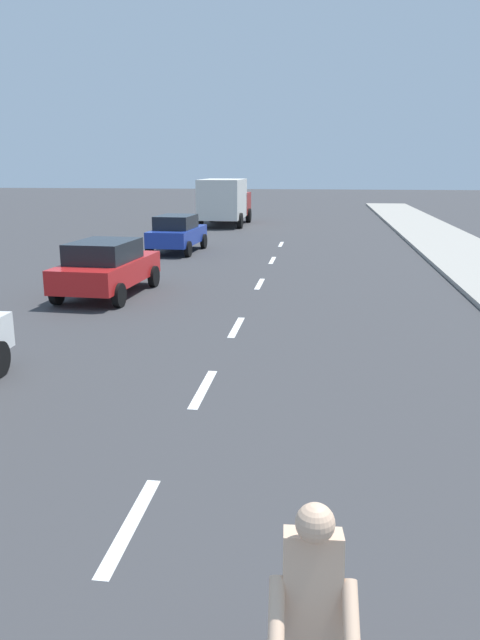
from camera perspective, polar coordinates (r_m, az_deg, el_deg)
ground_plane at (r=17.96m, az=1.48°, el=2.69°), size 160.00×160.00×0.00m
lane_stripe_2 at (r=6.73m, az=-10.17°, el=-18.23°), size 0.16×1.80×0.01m
lane_stripe_3 at (r=10.19m, az=-3.44°, el=-6.41°), size 0.16×1.80×0.01m
lane_stripe_4 at (r=13.95m, az=-0.33°, el=-0.67°), size 0.16×1.80×0.01m
lane_stripe_5 at (r=19.09m, az=1.85°, el=3.40°), size 0.16×1.80×0.01m
lane_stripe_6 at (r=23.95m, az=3.04°, el=5.60°), size 0.16×1.80×0.01m
lane_stripe_7 at (r=28.92m, az=3.85°, el=7.08°), size 0.16×1.80×0.01m
parked_car_red at (r=17.64m, az=-12.34°, el=4.93°), size 2.11×4.24×1.57m
parked_car_blue at (r=26.24m, az=-5.89°, el=8.13°), size 1.98×3.96×1.57m
delivery_truck at (r=38.12m, az=-1.43°, el=11.09°), size 2.74×6.27×2.80m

